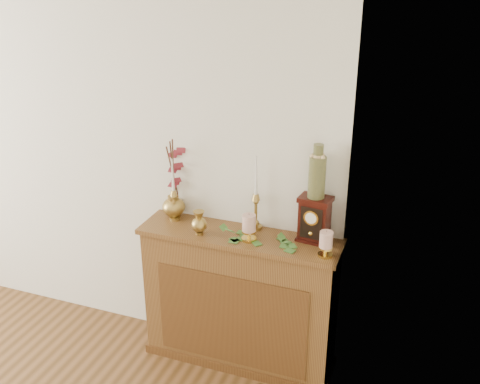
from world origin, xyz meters
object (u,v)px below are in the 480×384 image
at_px(bud_vase, 199,223).
at_px(candlestick_center, 256,206).
at_px(ginger_jar, 176,180).
at_px(candlestick_left, 174,200).
at_px(ceramic_vase, 317,174).
at_px(mantel_clock, 314,220).

bearing_deg(bud_vase, candlestick_center, 32.89).
bearing_deg(ginger_jar, bud_vase, -39.81).
height_order(candlestick_left, ceramic_vase, ceramic_vase).
bearing_deg(ceramic_vase, mantel_clock, -96.73).
bearing_deg(bud_vase, ginger_jar, 140.19).
bearing_deg(candlestick_left, candlestick_center, 6.68).
relative_size(bud_vase, mantel_clock, 0.55).
xyz_separation_m(candlestick_center, ceramic_vase, (0.37, -0.02, 0.26)).
bearing_deg(mantel_clock, ginger_jar, -175.87).
bearing_deg(candlestick_left, ceramic_vase, 2.40).
bearing_deg(mantel_clock, candlestick_center, -177.34).
relative_size(candlestick_center, ceramic_vase, 1.49).
xyz_separation_m(candlestick_left, ginger_jar, (-0.02, 0.08, 0.11)).
bearing_deg(candlestick_center, ginger_jar, 178.42).
relative_size(ginger_jar, ceramic_vase, 1.71).
xyz_separation_m(mantel_clock, ceramic_vase, (0.00, 0.00, 0.28)).
xyz_separation_m(bud_vase, ginger_jar, (-0.24, 0.20, 0.17)).
height_order(candlestick_center, ceramic_vase, ceramic_vase).
distance_m(candlestick_center, ginger_jar, 0.54).
bearing_deg(candlestick_left, ginger_jar, 103.28).
relative_size(candlestick_left, candlestick_center, 0.87).
relative_size(candlestick_left, bud_vase, 2.70).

